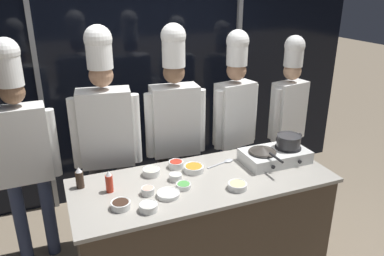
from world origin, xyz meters
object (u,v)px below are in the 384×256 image
(prep_bowl_bean_sprouts, at_px, (168,194))
(chef_sous, at_px, (106,127))
(squeeze_bottle_soy, at_px, (80,178))
(prep_bowl_shrimp, at_px, (148,190))
(prep_bowl_chili_flakes, at_px, (176,164))
(chef_pastry, at_px, (235,110))
(prep_bowl_ginger, at_px, (237,185))
(portable_stove, at_px, (275,156))
(prep_bowl_scallions, at_px, (184,185))
(serving_spoon_slotted, at_px, (225,162))
(prep_bowl_carrots, at_px, (194,168))
(prep_bowl_onion, at_px, (148,207))
(stock_pot, at_px, (289,141))
(prep_bowl_noodles, at_px, (151,171))
(chef_head, at_px, (21,142))
(squeeze_bottle_chili, at_px, (109,182))
(frying_pan, at_px, (263,150))
(chef_line, at_px, (175,118))
(chef_apprentice, at_px, (289,107))
(prep_bowl_garlic, at_px, (176,177))
(prep_bowl_soy_glaze, at_px, (121,204))

(prep_bowl_bean_sprouts, bearing_deg, chef_sous, 108.70)
(squeeze_bottle_soy, bearing_deg, prep_bowl_shrimp, -32.49)
(prep_bowl_chili_flakes, distance_m, chef_pastry, 0.97)
(squeeze_bottle_soy, bearing_deg, prep_bowl_ginger, -22.94)
(prep_bowl_shrimp, bearing_deg, portable_stove, 5.46)
(prep_bowl_scallions, bearing_deg, serving_spoon_slotted, 28.82)
(serving_spoon_slotted, bearing_deg, prep_bowl_shrimp, -161.75)
(prep_bowl_carrots, relative_size, prep_bowl_onion, 1.33)
(prep_bowl_bean_sprouts, bearing_deg, stock_pot, 9.46)
(prep_bowl_onion, height_order, prep_bowl_scallions, prep_bowl_onion)
(prep_bowl_onion, bearing_deg, prep_bowl_chili_flakes, 53.79)
(prep_bowl_noodles, height_order, serving_spoon_slotted, prep_bowl_noodles)
(prep_bowl_ginger, height_order, chef_head, chef_head)
(prep_bowl_onion, height_order, serving_spoon_slotted, prep_bowl_onion)
(prep_bowl_shrimp, relative_size, prep_bowl_chili_flakes, 0.78)
(serving_spoon_slotted, height_order, chef_head, chef_head)
(stock_pot, xyz_separation_m, prep_bowl_scallions, (-1.04, -0.13, -0.15))
(prep_bowl_chili_flakes, bearing_deg, prep_bowl_onion, -126.21)
(prep_bowl_noodles, bearing_deg, squeeze_bottle_chili, -159.99)
(prep_bowl_bean_sprouts, height_order, chef_head, chef_head)
(squeeze_bottle_chili, height_order, prep_bowl_bean_sprouts, squeeze_bottle_chili)
(frying_pan, bearing_deg, chef_line, 128.70)
(chef_pastry, bearing_deg, portable_stove, 82.99)
(frying_pan, xyz_separation_m, serving_spoon_slotted, (-0.28, 0.15, -0.13))
(chef_apprentice, bearing_deg, chef_pastry, -10.47)
(prep_bowl_bean_sprouts, bearing_deg, chef_pastry, 41.19)
(portable_stove, xyz_separation_m, prep_bowl_noodles, (-1.07, 0.16, -0.02))
(prep_bowl_chili_flakes, height_order, prep_bowl_scallions, prep_bowl_chili_flakes)
(prep_bowl_onion, height_order, prep_bowl_noodles, prep_bowl_noodles)
(prep_bowl_shrimp, bearing_deg, prep_bowl_onion, -104.69)
(prep_bowl_noodles, bearing_deg, prep_bowl_scallions, -60.22)
(prep_bowl_garlic, bearing_deg, prep_bowl_noodles, 135.47)
(prep_bowl_carrots, height_order, prep_bowl_scallions, prep_bowl_carrots)
(prep_bowl_carrots, xyz_separation_m, prep_bowl_shrimp, (-0.45, -0.21, 0.00))
(prep_bowl_noodles, height_order, chef_head, chef_head)
(squeeze_bottle_chili, height_order, prep_bowl_garlic, squeeze_bottle_chili)
(squeeze_bottle_soy, bearing_deg, chef_pastry, 17.87)
(prep_bowl_carrots, distance_m, serving_spoon_slotted, 0.32)
(prep_bowl_soy_glaze, xyz_separation_m, prep_bowl_ginger, (0.88, -0.07, -0.00))
(chef_apprentice, bearing_deg, prep_bowl_bean_sprouts, 17.27)
(prep_bowl_noodles, bearing_deg, serving_spoon_slotted, -1.89)
(prep_bowl_onion, bearing_deg, prep_bowl_bean_sprouts, 34.33)
(portable_stove, relative_size, serving_spoon_slotted, 2.05)
(prep_bowl_garlic, distance_m, chef_apprentice, 1.70)
(prep_bowl_bean_sprouts, xyz_separation_m, chef_head, (-0.98, 0.89, 0.22))
(prep_bowl_bean_sprouts, bearing_deg, chef_head, 137.81)
(prep_bowl_garlic, height_order, serving_spoon_slotted, prep_bowl_garlic)
(prep_bowl_onion, relative_size, chef_sous, 0.06)
(stock_pot, bearing_deg, chef_sous, 156.14)
(serving_spoon_slotted, height_order, chef_line, chef_line)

